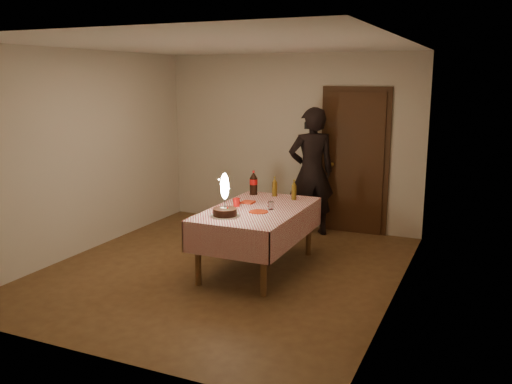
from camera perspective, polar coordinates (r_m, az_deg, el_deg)
ground at (r=6.54m, az=-3.44°, el=-8.15°), size 4.00×4.50×0.01m
room_shell at (r=6.22m, az=-3.03°, el=6.48°), size 4.04×4.54×2.62m
dining_table at (r=6.37m, az=0.18°, el=-2.59°), size 1.02×1.72×0.75m
birthday_cake at (r=5.97m, az=-3.29°, el=-1.39°), size 0.33×0.33×0.48m
red_plate at (r=6.16m, az=0.27°, el=-2.09°), size 0.22×0.22×0.01m
red_cup at (r=6.42m, az=-2.06°, el=-1.09°), size 0.08×0.08×0.10m
clear_cup at (r=6.28m, az=1.58°, el=-1.45°), size 0.07×0.07×0.09m
napkin_stack at (r=6.61m, az=-0.86°, el=-1.07°), size 0.15×0.15×0.02m
cola_bottle at (r=7.06m, az=-0.26°, el=0.95°), size 0.10×0.10×0.32m
amber_bottle_left at (r=6.97m, az=1.97°, el=0.52°), size 0.06×0.06×0.25m
amber_bottle_right at (r=6.78m, az=4.02°, el=0.17°), size 0.06×0.06×0.25m
photographer at (r=7.78m, az=5.85°, el=2.12°), size 0.80×0.75×1.84m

